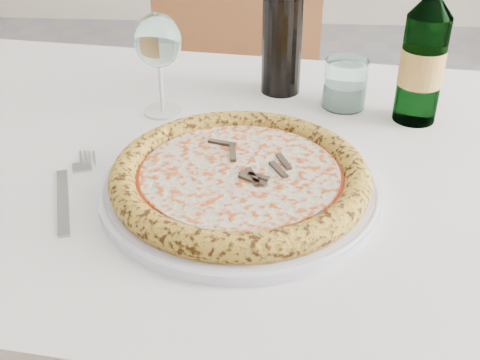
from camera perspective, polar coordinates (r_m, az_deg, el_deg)
The scene contains 9 objects.
dining_table at distance 0.92m, azimuth 0.40°, elevation -2.74°, with size 1.45×0.96×0.76m.
chair_far at distance 1.63m, azimuth -0.14°, elevation 8.39°, with size 0.50×0.50×0.93m.
plate at distance 0.78m, azimuth 0.00°, elevation -0.70°, with size 0.36×0.36×0.02m.
pizza at distance 0.77m, azimuth -0.00°, elevation 0.40°, with size 0.33×0.33×0.03m.
fork at distance 0.82m, azimuth -15.89°, elevation -0.94°, with size 0.06×0.21×0.00m.
wine_glass at distance 0.96m, azimuth -7.79°, elevation 12.73°, with size 0.07×0.07×0.17m.
tumbler at distance 1.02m, azimuth 9.92°, elevation 8.70°, with size 0.07×0.07×0.08m.
beer_bottle at distance 0.97m, azimuth 16.99°, elevation 11.08°, with size 0.07×0.07×0.26m.
wine_bottle at distance 1.04m, azimuth 4.06°, elevation 14.47°, with size 0.07×0.07×0.28m.
Camera 1 is at (0.06, -0.79, 1.19)m, focal length 45.00 mm.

